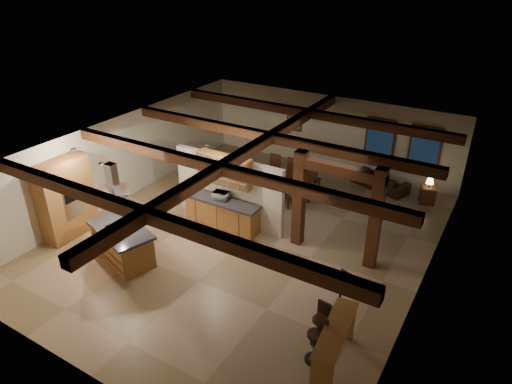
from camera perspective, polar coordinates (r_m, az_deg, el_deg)
ground at (r=13.81m, az=-1.00°, el=-5.58°), size 12.00×12.00×0.00m
room_walls at (r=12.93m, az=-1.07°, el=1.05°), size 12.00×12.00×12.00m
ceiling_beams at (r=12.53m, az=-1.11°, el=5.07°), size 10.00×12.00×0.28m
timber_posts at (r=12.37m, az=10.06°, el=-0.79°), size 2.50×0.30×2.90m
partition_wall at (r=14.10m, az=-3.42°, el=0.27°), size 3.80×0.18×2.20m
pantry_cabinet at (r=14.46m, az=-22.69°, el=-0.80°), size 0.67×1.60×2.40m
back_counter at (r=14.12m, az=-4.24°, el=-2.61°), size 2.50×0.66×0.94m
upper_display_cabinet at (r=13.64m, az=-3.95°, el=2.76°), size 1.80×0.36×0.95m
range_hood at (r=12.48m, az=-17.10°, el=-1.29°), size 1.10×1.10×1.40m
back_windows at (r=17.19m, az=17.73°, el=5.56°), size 2.70×0.07×1.70m
framed_art at (r=18.46m, az=4.79°, el=8.92°), size 0.65×0.05×0.85m
recessed_cans at (r=12.62m, az=-15.72°, el=4.73°), size 3.16×2.46×0.03m
kitchen_island at (r=13.11m, az=-16.34°, el=-6.21°), size 2.24×1.64×1.00m
dining_table at (r=16.06m, az=3.76°, el=0.77°), size 2.17×1.62×0.68m
sofa at (r=17.13m, az=15.27°, el=1.43°), size 2.20×1.41×0.60m
microwave at (r=13.85m, az=-4.40°, el=-0.45°), size 0.50×0.37×0.26m
bar_counter at (r=9.74m, az=9.82°, el=-17.81°), size 0.66×1.91×0.98m
side_table at (r=16.57m, az=20.64°, el=-0.33°), size 0.60×0.60×0.60m
table_lamp at (r=16.35m, az=20.93°, el=1.26°), size 0.26×0.26×0.30m
bar_stool_a at (r=9.86m, az=7.60°, el=-17.73°), size 0.42×0.43×1.12m
bar_stool_b at (r=10.24m, az=8.06°, el=-15.96°), size 0.36×0.37×1.04m
bar_stool_c at (r=11.06m, az=10.65°, el=-12.24°), size 0.40×0.41×1.08m
dining_chairs at (r=15.93m, az=3.79°, el=1.67°), size 1.86×1.86×1.22m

